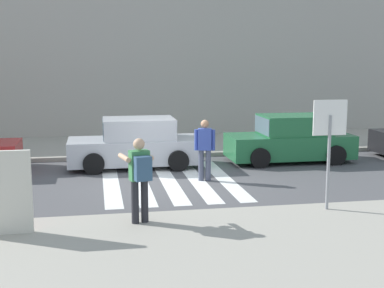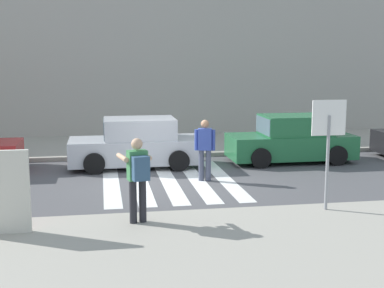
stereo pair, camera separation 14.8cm
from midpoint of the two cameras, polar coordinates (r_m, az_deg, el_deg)
ground_plane at (r=14.88m, az=-2.13°, el=-4.12°), size 120.00×120.00×0.00m
sidewalk_near at (r=9.03m, az=3.20°, el=-12.75°), size 60.00×6.00×0.14m
sidewalk_far at (r=20.72m, az=-4.32°, el=-0.11°), size 60.00×4.80×0.14m
building_facade_far at (r=24.82m, az=-5.38°, el=8.61°), size 56.00×4.00×6.33m
crosswalk_stripe_0 at (r=14.96m, az=-8.33°, el=-4.13°), size 0.44×5.20×0.01m
crosswalk_stripe_1 at (r=14.99m, az=-5.27°, el=-4.04°), size 0.44×5.20×0.01m
crosswalk_stripe_2 at (r=15.07m, az=-2.23°, el=-3.93°), size 0.44×5.20×0.01m
crosswalk_stripe_3 at (r=15.19m, az=0.77°, el=-3.82°), size 0.44×5.20×0.01m
crosswalk_stripe_4 at (r=15.36m, az=3.71°, el=-3.70°), size 0.44×5.20×0.01m
stop_sign at (r=11.86m, az=14.70°, el=1.39°), size 0.76×0.08×2.40m
photographer_with_backpack at (r=10.69m, az=-5.41°, el=-3.10°), size 0.70×0.92×1.72m
pedestrian_crossing at (r=14.90m, az=1.66°, el=-0.28°), size 0.57×0.32×1.72m
parked_car_silver at (r=16.91m, az=-5.70°, el=-0.02°), size 4.10×1.92×1.55m
parked_car_green at (r=18.00m, az=10.82°, el=0.42°), size 4.10×1.92×1.55m
advertising_board at (r=10.67m, az=-19.44°, el=-4.88°), size 1.10×0.11×1.60m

